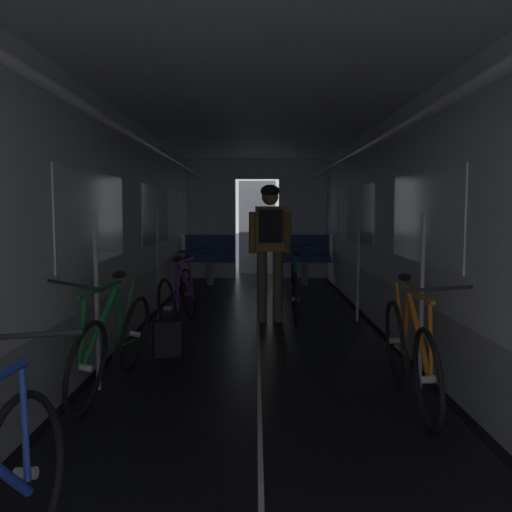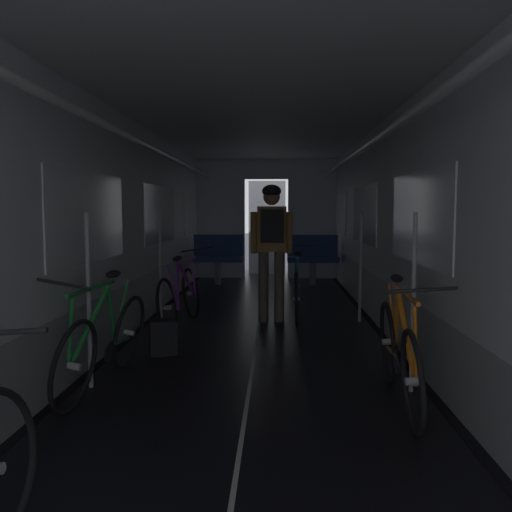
{
  "view_description": "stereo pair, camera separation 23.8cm",
  "coord_description": "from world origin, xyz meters",
  "views": [
    {
      "loc": [
        -0.03,
        -2.0,
        1.42
      ],
      "look_at": [
        0.0,
        3.5,
        0.94
      ],
      "focal_mm": 37.32,
      "sensor_mm": 36.0,
      "label": 1
    },
    {
      "loc": [
        0.21,
        -2.0,
        1.42
      ],
      "look_at": [
        0.0,
        3.5,
        0.94
      ],
      "focal_mm": 37.32,
      "sensor_mm": 36.0,
      "label": 2
    }
  ],
  "objects": [
    {
      "name": "bicycle_green",
      "position": [
        -1.15,
        2.08,
        0.38
      ],
      "size": [
        0.51,
        1.7,
        0.96
      ],
      "color": "black",
      "rests_on": "ground"
    },
    {
      "name": "person_cyclist_aisle",
      "position": [
        0.15,
        4.64,
        1.07
      ],
      "size": [
        0.54,
        0.4,
        1.73
      ],
      "color": "brown",
      "rests_on": "ground"
    },
    {
      "name": "backpack_on_floor",
      "position": [
        -0.9,
        3.09,
        0.17
      ],
      "size": [
        0.31,
        0.27,
        0.34
      ],
      "primitive_type": "cube",
      "rotation": [
        0.0,
        0.0,
        0.3
      ],
      "color": "black",
      "rests_on": "ground"
    },
    {
      "name": "bench_seat_far_left",
      "position": [
        -0.9,
        8.07,
        0.57
      ],
      "size": [
        0.98,
        0.51,
        0.95
      ],
      "color": "gray",
      "rests_on": "ground"
    },
    {
      "name": "bench_seat_far_right",
      "position": [
        0.9,
        8.07,
        0.57
      ],
      "size": [
        0.98,
        0.51,
        0.95
      ],
      "color": "gray",
      "rests_on": "ground"
    },
    {
      "name": "train_car_shell",
      "position": [
        -0.0,
        3.6,
        1.7
      ],
      "size": [
        3.14,
        12.34,
        2.57
      ],
      "color": "black",
      "rests_on": "ground"
    },
    {
      "name": "bicycle_orange",
      "position": [
        1.11,
        1.84,
        0.38
      ],
      "size": [
        0.44,
        1.69,
        0.95
      ],
      "color": "black",
      "rests_on": "ground"
    },
    {
      "name": "bicycle_purple",
      "position": [
        -0.94,
        4.31,
        0.38
      ],
      "size": [
        0.51,
        1.7,
        0.96
      ],
      "color": "black",
      "rests_on": "ground"
    },
    {
      "name": "bicycle_teal_in_aisle",
      "position": [
        0.48,
        4.91,
        0.38
      ],
      "size": [
        0.44,
        1.69,
        0.94
      ],
      "color": "black",
      "rests_on": "ground"
    }
  ]
}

